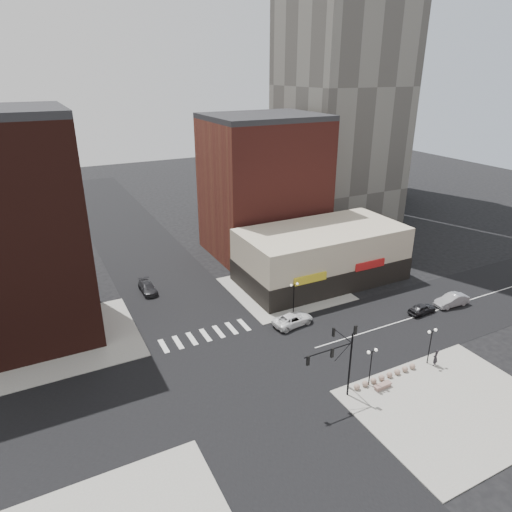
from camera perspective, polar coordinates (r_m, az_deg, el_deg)
ground at (r=49.10m, az=-2.64°, el=-14.39°), size 240.00×240.00×0.00m
road_ew at (r=49.09m, az=-2.64°, el=-14.38°), size 200.00×14.00×0.02m
road_ns at (r=49.09m, az=-2.64°, el=-14.37°), size 14.00×200.00×0.02m
sidewalk_nw at (r=58.37m, az=-22.16°, el=-9.61°), size 15.00×15.00×0.12m
sidewalk_ne at (r=65.82m, az=3.58°, el=-4.09°), size 15.00×15.00×0.12m
sidewalk_se at (r=48.62m, az=23.34°, el=-16.87°), size 18.00×14.00×0.12m
building_nw at (r=57.08m, az=-28.87°, el=2.34°), size 16.00×15.00×25.00m
building_ne_midrise at (r=76.44m, az=0.95°, el=8.49°), size 18.00×15.00×22.00m
tower_far at (r=119.83m, az=13.95°, el=27.40°), size 18.00×18.00×82.00m
building_ne_row at (r=68.13m, az=8.14°, el=-0.34°), size 24.20×12.20×8.00m
traffic_signal at (r=43.88m, az=10.49°, el=-11.85°), size 5.59×3.09×7.77m
street_lamp_se_a at (r=46.79m, az=14.24°, el=-12.28°), size 1.22×0.32×4.16m
street_lamp_se_b at (r=51.81m, az=21.06°, el=-9.51°), size 1.22×0.32×4.16m
street_lamp_ne at (r=58.26m, az=4.78°, el=-4.28°), size 1.22×0.32×4.16m
bollard_row at (r=49.69m, az=15.89°, el=-14.25°), size 7.96×0.61×0.61m
white_suv at (r=56.91m, az=4.62°, el=-7.90°), size 5.58×3.14×1.47m
dark_sedan_east at (r=62.97m, az=20.05°, el=-6.21°), size 4.03×1.82×1.34m
silver_sedan at (r=66.34m, az=23.27°, el=-5.10°), size 4.93×1.97×1.59m
dark_sedan_north at (r=66.32m, az=-13.38°, el=-3.88°), size 2.01×4.82×1.39m
pedestrian at (r=52.87m, az=21.51°, el=-11.74°), size 0.81×0.65×1.92m
stone_bench at (r=48.43m, az=15.55°, el=-15.37°), size 1.98×0.67×0.46m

